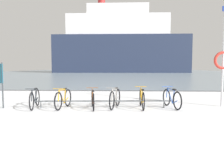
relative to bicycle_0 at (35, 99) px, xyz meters
The scene contains 10 objects.
ground 50.45m from the bicycle_0, 87.88° to the left, with size 80.00×132.00×0.08m.
bike_rack 2.65m from the bicycle_0, ahead, with size 5.31×0.37×0.31m.
bicycle_0 is the anchor object (origin of this frame).
bicycle_1 1.12m from the bicycle_0, ahead, with size 0.46×1.65×0.81m.
bicycle_2 2.27m from the bicycle_0, ahead, with size 0.47×1.67×0.78m.
bicycle_3 3.13m from the bicycle_0, ahead, with size 0.51×1.65×0.83m.
bicycle_4 4.17m from the bicycle_0, ahead, with size 0.46×1.79×0.81m.
bicycle_5 5.35m from the bicycle_0, ahead, with size 0.53×1.63×0.81m.
rescue_post 7.64m from the bicycle_0, ahead, with size 0.73×0.11×4.14m.
ferry_ship 58.55m from the bicycle_0, 87.28° to the left, with size 37.87×11.66×23.66m.
Camera 1 is at (1.52, -5.06, 1.60)m, focal length 36.17 mm.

